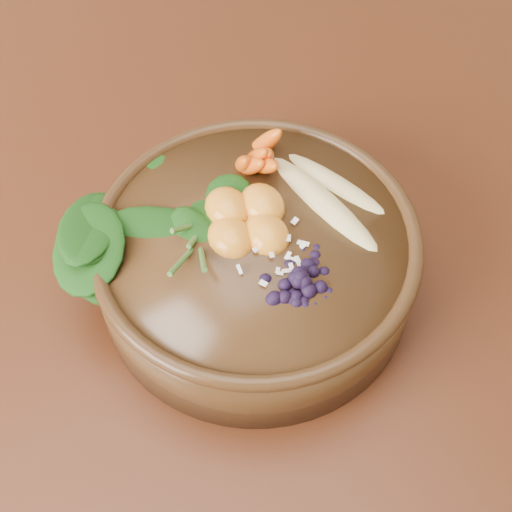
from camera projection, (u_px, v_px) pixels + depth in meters
ground at (138, 483)px, 1.34m from camera, size 4.00×4.00×0.00m
dining_table at (60, 298)px, 0.81m from camera, size 1.60×0.90×0.75m
stoneware_bowl at (256, 262)px, 0.67m from camera, size 0.34×0.34×0.08m
kale_heap at (174, 199)px, 0.64m from camera, size 0.22×0.20×0.05m
carrot_cluster at (255, 127)px, 0.66m from camera, size 0.07×0.07×0.08m
banana_halves at (331, 183)px, 0.66m from camera, size 0.10×0.17×0.03m
mandarin_cluster at (246, 211)px, 0.64m from camera, size 0.10×0.11×0.03m
blueberry_pile at (301, 269)px, 0.59m from camera, size 0.15×0.12×0.04m
coconut_flakes at (271, 248)px, 0.63m from camera, size 0.10×0.08×0.01m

